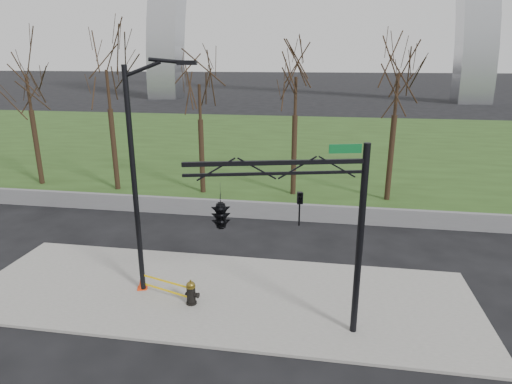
% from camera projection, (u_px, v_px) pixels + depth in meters
% --- Properties ---
extents(ground, '(500.00, 500.00, 0.00)m').
position_uv_depth(ground, '(220.00, 295.00, 15.62)').
color(ground, black).
rests_on(ground, ground).
extents(sidewalk, '(18.00, 6.00, 0.10)m').
position_uv_depth(sidewalk, '(219.00, 294.00, 15.61)').
color(sidewalk, gray).
rests_on(sidewalk, ground).
extents(grass_strip, '(120.00, 40.00, 0.06)m').
position_uv_depth(grass_strip, '(291.00, 142.00, 43.88)').
color(grass_strip, '#263F17').
rests_on(grass_strip, ground).
extents(guardrail, '(60.00, 0.30, 0.90)m').
position_uv_depth(guardrail, '(256.00, 210.00, 23.03)').
color(guardrail, '#59595B').
rests_on(guardrail, ground).
extents(tree_row, '(32.29, 4.00, 8.04)m').
position_uv_depth(tree_row, '(157.00, 128.00, 26.80)').
color(tree_row, black).
rests_on(tree_row, ground).
extents(fire_hydrant, '(0.56, 0.36, 0.90)m').
position_uv_depth(fire_hydrant, '(191.00, 293.00, 14.78)').
color(fire_hydrant, black).
rests_on(fire_hydrant, sidewalk).
extents(traffic_cone, '(0.44, 0.44, 0.68)m').
position_uv_depth(traffic_cone, '(142.00, 280.00, 15.78)').
color(traffic_cone, red).
rests_on(traffic_cone, sidewalk).
extents(street_light, '(2.39, 0.39, 8.21)m').
position_uv_depth(street_light, '(140.00, 167.00, 14.44)').
color(street_light, black).
rests_on(street_light, ground).
extents(traffic_signal_mast, '(4.96, 2.54, 6.00)m').
position_uv_depth(traffic_signal_mast, '(248.00, 211.00, 11.97)').
color(traffic_signal_mast, black).
rests_on(traffic_signal_mast, ground).
extents(caution_tape, '(2.09, 0.70, 0.45)m').
position_uv_depth(caution_tape, '(166.00, 286.00, 15.26)').
color(caution_tape, yellow).
rests_on(caution_tape, ground).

